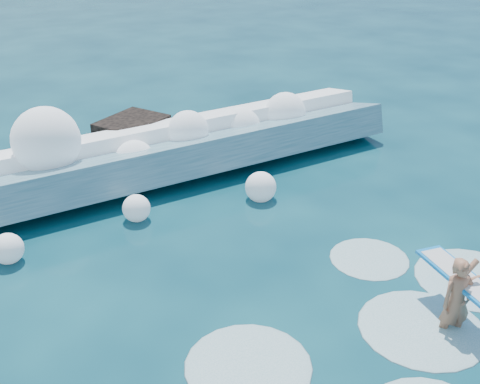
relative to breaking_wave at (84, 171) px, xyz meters
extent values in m
plane|color=#072F3D|center=(0.81, -6.37, -0.56)|extent=(200.00, 200.00, 0.00)
cube|color=#336B81|center=(0.00, -0.16, -0.10)|extent=(18.77, 2.86, 1.57)
cube|color=white|center=(0.00, 0.64, 0.37)|extent=(18.77, 1.32, 0.73)
cube|color=black|center=(-0.64, 0.43, -0.23)|extent=(2.16, 2.00, 0.97)
cube|color=black|center=(2.06, 1.63, -0.09)|extent=(2.43, 2.27, 1.35)
imported|color=#A76A4E|center=(4.01, -9.25, 0.03)|extent=(0.75, 0.59, 1.80)
cube|color=#0C7DD7|center=(4.29, -9.20, 0.34)|extent=(1.03, 2.53, 0.06)
cube|color=silver|center=(4.29, -9.20, 0.35)|extent=(0.89, 2.31, 0.06)
sphere|color=white|center=(-0.84, 0.18, 0.98)|extent=(1.78, 1.78, 1.78)
sphere|color=white|center=(1.36, -0.29, 0.12)|extent=(1.11, 1.11, 1.11)
sphere|color=white|center=(3.12, -0.09, 0.57)|extent=(1.19, 1.19, 1.19)
sphere|color=white|center=(5.12, 0.25, 0.24)|extent=(1.18, 1.18, 1.18)
sphere|color=white|center=(6.61, 0.01, 0.47)|extent=(1.31, 1.31, 1.31)
sphere|color=white|center=(-2.60, -2.65, -0.23)|extent=(0.70, 0.70, 0.70)
sphere|color=white|center=(0.54, -2.33, -0.24)|extent=(0.70, 0.70, 0.70)
sphere|color=white|center=(3.80, -2.94, -0.22)|extent=(0.83, 0.83, 0.83)
ellipsoid|color=silver|center=(3.53, -8.97, -0.56)|extent=(2.40, 2.40, 0.12)
ellipsoid|color=silver|center=(5.64, -8.36, -0.56)|extent=(2.40, 2.40, 0.12)
ellipsoid|color=silver|center=(0.21, -8.15, -0.56)|extent=(2.24, 2.24, 0.11)
ellipsoid|color=silver|center=(4.31, -6.65, -0.56)|extent=(1.77, 1.77, 0.09)
camera|label=1|loc=(-3.99, -14.88, 6.77)|focal=45.00mm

